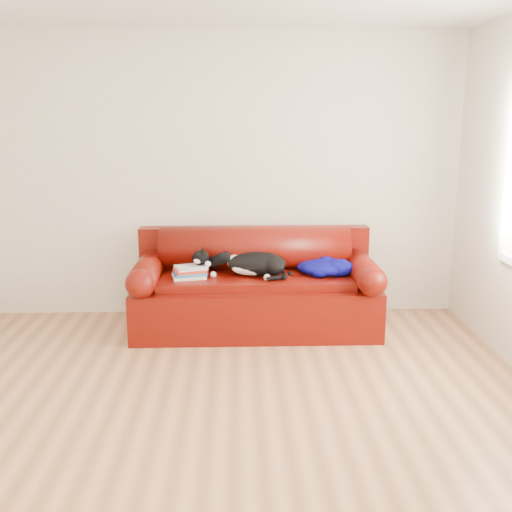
{
  "coord_description": "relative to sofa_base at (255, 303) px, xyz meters",
  "views": [
    {
      "loc": [
        0.18,
        -3.55,
        1.82
      ],
      "look_at": [
        0.34,
        1.35,
        0.69
      ],
      "focal_mm": 42.0,
      "sensor_mm": 36.0,
      "label": 1
    }
  ],
  "objects": [
    {
      "name": "cat",
      "position": [
        0.0,
        -0.05,
        0.36
      ],
      "size": [
        0.67,
        0.45,
        0.26
      ],
      "rotation": [
        0.0,
        0.0,
        -0.43
      ],
      "color": "black",
      "rests_on": "sofa_base"
    },
    {
      "name": "sofa_back",
      "position": [
        0.0,
        0.24,
        0.3
      ],
      "size": [
        2.1,
        1.01,
        0.88
      ],
      "color": "#380702",
      "rests_on": "ground"
    },
    {
      "name": "book_stack",
      "position": [
        -0.56,
        -0.1,
        0.31
      ],
      "size": [
        0.31,
        0.27,
        0.1
      ],
      "rotation": [
        0.0,
        0.0,
        0.28
      ],
      "color": "silver",
      "rests_on": "sofa_base"
    },
    {
      "name": "blanket",
      "position": [
        0.6,
        -0.02,
        0.33
      ],
      "size": [
        0.48,
        0.4,
        0.15
      ],
      "rotation": [
        0.0,
        0.0,
        -0.03
      ],
      "color": "#060249",
      "rests_on": "sofa_base"
    },
    {
      "name": "ground",
      "position": [
        -0.34,
        -1.49,
        -0.24
      ],
      "size": [
        4.5,
        4.5,
        0.0
      ],
      "primitive_type": "plane",
      "color": "brown",
      "rests_on": "ground"
    },
    {
      "name": "sofa_base",
      "position": [
        0.0,
        0.0,
        0.0
      ],
      "size": [
        2.1,
        0.9,
        0.5
      ],
      "color": "#380702",
      "rests_on": "ground"
    },
    {
      "name": "room_shell",
      "position": [
        -0.22,
        -1.48,
        1.43
      ],
      "size": [
        4.52,
        4.02,
        2.61
      ],
      "color": "beige",
      "rests_on": "ground"
    }
  ]
}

